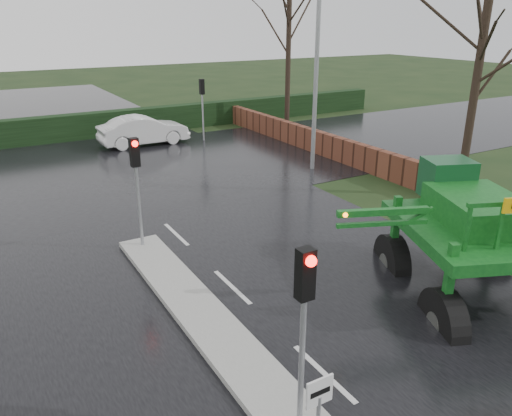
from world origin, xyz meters
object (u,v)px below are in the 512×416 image
street_light_right (312,37)px  crop_sprayer (450,241)px  traffic_signal_mid (136,169)px  traffic_signal_near (304,303)px  keep_left_sign (319,401)px  white_sedan (145,145)px  traffic_signal_far (202,96)px

street_light_right → crop_sprayer: size_ratio=1.37×
traffic_signal_mid → crop_sprayer: size_ratio=0.48×
traffic_signal_near → street_light_right: (9.49, 13.01, 3.40)m
street_light_right → crop_sprayer: 13.27m
keep_left_sign → crop_sprayer: size_ratio=0.19×
street_light_right → white_sedan: (-5.05, 8.70, -5.99)m
keep_left_sign → traffic_signal_near: bearing=90.0°
crop_sprayer → traffic_signal_far: bearing=104.2°
keep_left_sign → traffic_signal_near: 1.61m
keep_left_sign → traffic_signal_mid: traffic_signal_mid is taller
traffic_signal_near → traffic_signal_far: (7.80, 21.02, 0.00)m
traffic_signal_mid → crop_sprayer: (4.88, -7.30, -0.52)m
traffic_signal_far → street_light_right: bearing=101.9°
traffic_signal_mid → white_sedan: size_ratio=0.71×
traffic_signal_mid → traffic_signal_near: bearing=-90.0°
traffic_signal_near → crop_sprayer: (4.88, 1.20, -0.52)m
traffic_signal_far → traffic_signal_near: bearing=69.6°
keep_left_sign → street_light_right: 17.23m
traffic_signal_mid → street_light_right: street_light_right is taller
traffic_signal_mid → street_light_right: 11.05m
crop_sprayer → white_sedan: size_ratio=1.47×
traffic_signal_mid → white_sedan: bearing=71.4°
white_sedan → traffic_signal_far: bearing=-102.3°
keep_left_sign → white_sedan: size_ratio=0.27×
traffic_signal_near → crop_sprayer: size_ratio=0.48×
traffic_signal_mid → traffic_signal_far: (7.80, 12.52, 0.00)m
traffic_signal_near → white_sedan: 22.31m
traffic_signal_far → street_light_right: street_light_right is taller
traffic_signal_far → crop_sprayer: (-2.92, -19.82, -0.52)m
crop_sprayer → white_sedan: crop_sprayer is taller
traffic_signal_far → white_sedan: (-3.36, 0.70, -2.59)m
traffic_signal_far → keep_left_sign: bearing=70.1°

